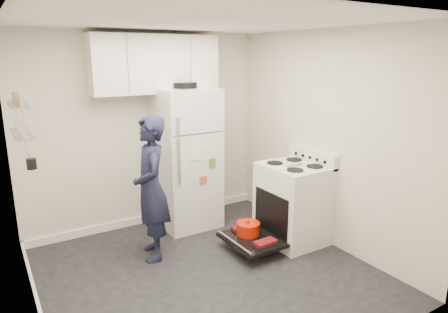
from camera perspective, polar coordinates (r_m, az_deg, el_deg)
room at (r=3.87m, az=-3.19°, el=-0.66°), size 3.21×3.21×2.51m
electric_range at (r=4.91m, az=9.70°, el=-6.67°), size 0.66×0.76×1.10m
open_oven_door at (r=4.72m, az=3.76°, el=-11.10°), size 0.55×0.70×0.22m
refrigerator at (r=5.19m, az=-5.36°, el=-0.22°), size 0.72×0.74×1.88m
upper_cabinets at (r=5.07m, az=-9.79°, el=12.88°), size 1.60×0.33×0.70m
wall_shelf_rack at (r=3.81m, az=-27.07°, el=4.73°), size 0.14×0.60×0.61m
person at (r=4.42m, az=-10.36°, el=-4.53°), size 0.51×0.66×1.60m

